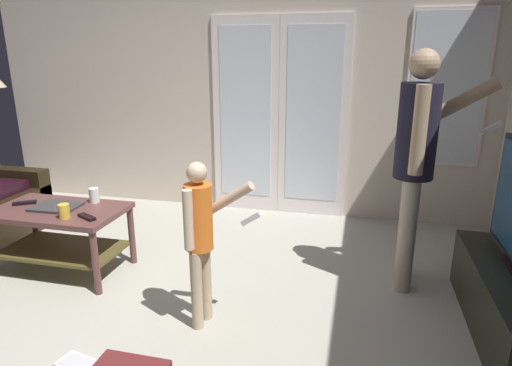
{
  "coord_description": "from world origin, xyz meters",
  "views": [
    {
      "loc": [
        1.34,
        -2.11,
        1.64
      ],
      "look_at": [
        0.72,
        0.45,
        0.86
      ],
      "focal_mm": 30.52,
      "sensor_mm": 36.0,
      "label": 1
    }
  ],
  "objects_px": {
    "coffee_table": "(60,226)",
    "cup_by_laptop": "(94,195)",
    "person_adult": "(417,151)",
    "tv_remote_black": "(25,203)",
    "dvd_remote_slim": "(87,217)",
    "person_child": "(201,231)",
    "laptop_closed": "(56,207)",
    "cup_near_edge": "(64,211)"
  },
  "relations": [
    {
      "from": "person_child",
      "to": "dvd_remote_slim",
      "type": "xyz_separation_m",
      "value": [
        -0.97,
        0.27,
        -0.1
      ]
    },
    {
      "from": "cup_near_edge",
      "to": "dvd_remote_slim",
      "type": "bearing_deg",
      "value": 11.24
    },
    {
      "from": "cup_near_edge",
      "to": "person_child",
      "type": "bearing_deg",
      "value": -12.2
    },
    {
      "from": "person_child",
      "to": "cup_by_laptop",
      "type": "bearing_deg",
      "value": 151.72
    },
    {
      "from": "cup_by_laptop",
      "to": "person_adult",
      "type": "bearing_deg",
      "value": 4.98
    },
    {
      "from": "coffee_table",
      "to": "dvd_remote_slim",
      "type": "relative_size",
      "value": 5.78
    },
    {
      "from": "person_adult",
      "to": "person_child",
      "type": "relative_size",
      "value": 1.6
    },
    {
      "from": "laptop_closed",
      "to": "cup_by_laptop",
      "type": "relative_size",
      "value": 2.88
    },
    {
      "from": "tv_remote_black",
      "to": "dvd_remote_slim",
      "type": "relative_size",
      "value": 1.0
    },
    {
      "from": "laptop_closed",
      "to": "cup_by_laptop",
      "type": "height_order",
      "value": "cup_by_laptop"
    },
    {
      "from": "cup_near_edge",
      "to": "cup_by_laptop",
      "type": "height_order",
      "value": "cup_by_laptop"
    },
    {
      "from": "cup_near_edge",
      "to": "tv_remote_black",
      "type": "relative_size",
      "value": 0.61
    },
    {
      "from": "person_adult",
      "to": "cup_by_laptop",
      "type": "distance_m",
      "value": 2.44
    },
    {
      "from": "dvd_remote_slim",
      "to": "coffee_table",
      "type": "bearing_deg",
      "value": -174.55
    },
    {
      "from": "person_adult",
      "to": "person_child",
      "type": "xyz_separation_m",
      "value": [
        -1.27,
        -0.81,
        -0.38
      ]
    },
    {
      "from": "person_child",
      "to": "dvd_remote_slim",
      "type": "distance_m",
      "value": 1.01
    },
    {
      "from": "person_adult",
      "to": "dvd_remote_slim",
      "type": "height_order",
      "value": "person_adult"
    },
    {
      "from": "tv_remote_black",
      "to": "dvd_remote_slim",
      "type": "height_order",
      "value": "same"
    },
    {
      "from": "person_child",
      "to": "cup_near_edge",
      "type": "relative_size",
      "value": 10.07
    },
    {
      "from": "person_adult",
      "to": "tv_remote_black",
      "type": "bearing_deg",
      "value": -172.56
    },
    {
      "from": "laptop_closed",
      "to": "tv_remote_black",
      "type": "bearing_deg",
      "value": 173.98
    },
    {
      "from": "cup_by_laptop",
      "to": "dvd_remote_slim",
      "type": "bearing_deg",
      "value": -65.28
    },
    {
      "from": "person_adult",
      "to": "tv_remote_black",
      "type": "distance_m",
      "value": 2.96
    },
    {
      "from": "person_adult",
      "to": "coffee_table",
      "type": "bearing_deg",
      "value": -171.08
    },
    {
      "from": "coffee_table",
      "to": "cup_near_edge",
      "type": "height_order",
      "value": "cup_near_edge"
    },
    {
      "from": "coffee_table",
      "to": "cup_near_edge",
      "type": "xyz_separation_m",
      "value": [
        0.18,
        -0.16,
        0.19
      ]
    },
    {
      "from": "person_adult",
      "to": "person_child",
      "type": "bearing_deg",
      "value": -147.52
    },
    {
      "from": "coffee_table",
      "to": "cup_by_laptop",
      "type": "distance_m",
      "value": 0.34
    },
    {
      "from": "cup_near_edge",
      "to": "cup_by_laptop",
      "type": "xyz_separation_m",
      "value": [
        0.01,
        0.36,
        0.01
      ]
    },
    {
      "from": "laptop_closed",
      "to": "dvd_remote_slim",
      "type": "distance_m",
      "value": 0.39
    },
    {
      "from": "laptop_closed",
      "to": "tv_remote_black",
      "type": "xyz_separation_m",
      "value": [
        -0.3,
        0.02,
        0.0
      ]
    },
    {
      "from": "tv_remote_black",
      "to": "dvd_remote_slim",
      "type": "xyz_separation_m",
      "value": [
        0.66,
        -0.16,
        0.0
      ]
    },
    {
      "from": "person_adult",
      "to": "tv_remote_black",
      "type": "xyz_separation_m",
      "value": [
        -2.9,
        -0.38,
        -0.48
      ]
    },
    {
      "from": "person_child",
      "to": "cup_by_laptop",
      "type": "xyz_separation_m",
      "value": [
        -1.12,
        0.6,
        -0.06
      ]
    },
    {
      "from": "person_adult",
      "to": "cup_near_edge",
      "type": "xyz_separation_m",
      "value": [
        -2.4,
        -0.57,
        -0.44
      ]
    },
    {
      "from": "dvd_remote_slim",
      "to": "laptop_closed",
      "type": "bearing_deg",
      "value": -174.86
    },
    {
      "from": "coffee_table",
      "to": "cup_by_laptop",
      "type": "relative_size",
      "value": 8.46
    },
    {
      "from": "coffee_table",
      "to": "cup_near_edge",
      "type": "relative_size",
      "value": 9.41
    },
    {
      "from": "laptop_closed",
      "to": "tv_remote_black",
      "type": "height_order",
      "value": "tv_remote_black"
    },
    {
      "from": "laptop_closed",
      "to": "dvd_remote_slim",
      "type": "bearing_deg",
      "value": -23.91
    },
    {
      "from": "cup_near_edge",
      "to": "dvd_remote_slim",
      "type": "xyz_separation_m",
      "value": [
        0.16,
        0.03,
        -0.04
      ]
    },
    {
      "from": "laptop_closed",
      "to": "cup_near_edge",
      "type": "xyz_separation_m",
      "value": [
        0.2,
        -0.17,
        0.04
      ]
    }
  ]
}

